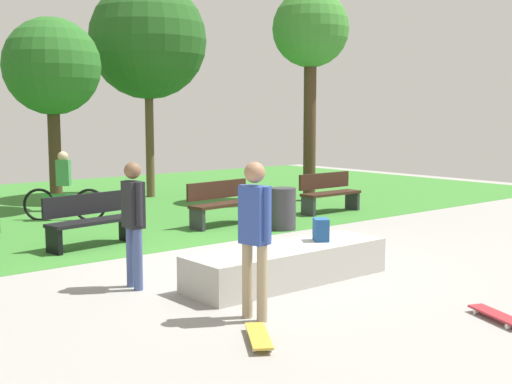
{
  "coord_description": "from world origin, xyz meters",
  "views": [
    {
      "loc": [
        -6.52,
        -7.76,
        2.31
      ],
      "look_at": [
        -0.45,
        -0.42,
        1.18
      ],
      "focal_mm": 47.01,
      "sensor_mm": 36.0,
      "label": 1
    }
  ],
  "objects_px": {
    "skateboard_by_ledge": "(259,336)",
    "tree_young_birch": "(148,41)",
    "skater_watching": "(133,215)",
    "tree_broad_elm": "(311,34)",
    "tree_slender_maple": "(52,68)",
    "cyclist_on_bicycle": "(64,191)",
    "skater_performing_trick": "(255,227)",
    "park_bench_near_path": "(89,219)",
    "concrete_ledge": "(288,264)",
    "backpack_on_ledge": "(321,230)",
    "park_bench_far_left": "(329,192)",
    "park_bench_center_lawn": "(222,202)",
    "skateboard_spare": "(497,315)",
    "trash_bin": "(283,209)"
  },
  "relations": [
    {
      "from": "skateboard_by_ledge",
      "to": "park_bench_near_path",
      "type": "bearing_deg",
      "value": 81.31
    },
    {
      "from": "concrete_ledge",
      "to": "trash_bin",
      "type": "distance_m",
      "value": 4.12
    },
    {
      "from": "park_bench_far_left",
      "to": "tree_broad_elm",
      "type": "xyz_separation_m",
      "value": [
        1.12,
        1.81,
        3.84
      ]
    },
    {
      "from": "skateboard_by_ledge",
      "to": "trash_bin",
      "type": "xyz_separation_m",
      "value": [
        4.58,
        4.73,
        0.35
      ]
    },
    {
      "from": "skater_watching",
      "to": "cyclist_on_bicycle",
      "type": "bearing_deg",
      "value": 74.51
    },
    {
      "from": "park_bench_far_left",
      "to": "cyclist_on_bicycle",
      "type": "height_order",
      "value": "cyclist_on_bicycle"
    },
    {
      "from": "tree_broad_elm",
      "to": "cyclist_on_bicycle",
      "type": "relative_size",
      "value": 3.58
    },
    {
      "from": "park_bench_center_lawn",
      "to": "cyclist_on_bicycle",
      "type": "height_order",
      "value": "cyclist_on_bicycle"
    },
    {
      "from": "skateboard_spare",
      "to": "trash_bin",
      "type": "height_order",
      "value": "trash_bin"
    },
    {
      "from": "park_bench_near_path",
      "to": "tree_slender_maple",
      "type": "bearing_deg",
      "value": 73.69
    },
    {
      "from": "skateboard_by_ledge",
      "to": "trash_bin",
      "type": "bearing_deg",
      "value": 45.92
    },
    {
      "from": "backpack_on_ledge",
      "to": "park_bench_center_lawn",
      "type": "height_order",
      "value": "park_bench_center_lawn"
    },
    {
      "from": "park_bench_far_left",
      "to": "tree_young_birch",
      "type": "relative_size",
      "value": 0.28
    },
    {
      "from": "skater_performing_trick",
      "to": "park_bench_near_path",
      "type": "xyz_separation_m",
      "value": [
        0.4,
        4.96,
        -0.57
      ]
    },
    {
      "from": "concrete_ledge",
      "to": "park_bench_center_lawn",
      "type": "distance_m",
      "value": 4.72
    },
    {
      "from": "skateboard_by_ledge",
      "to": "concrete_ledge",
      "type": "bearing_deg",
      "value": 40.8
    },
    {
      "from": "concrete_ledge",
      "to": "skateboard_spare",
      "type": "distance_m",
      "value": 2.85
    },
    {
      "from": "park_bench_far_left",
      "to": "tree_broad_elm",
      "type": "bearing_deg",
      "value": 58.28
    },
    {
      "from": "park_bench_near_path",
      "to": "park_bench_far_left",
      "type": "bearing_deg",
      "value": 1.87
    },
    {
      "from": "skater_watching",
      "to": "park_bench_near_path",
      "type": "xyz_separation_m",
      "value": [
        0.77,
        2.92,
        -0.5
      ]
    },
    {
      "from": "tree_broad_elm",
      "to": "trash_bin",
      "type": "bearing_deg",
      "value": -140.7
    },
    {
      "from": "backpack_on_ledge",
      "to": "park_bench_far_left",
      "type": "relative_size",
      "value": 0.2
    },
    {
      "from": "backpack_on_ledge",
      "to": "park_bench_near_path",
      "type": "bearing_deg",
      "value": -121.27
    },
    {
      "from": "skateboard_by_ledge",
      "to": "tree_young_birch",
      "type": "xyz_separation_m",
      "value": [
        5.24,
        10.91,
        4.16
      ]
    },
    {
      "from": "skater_watching",
      "to": "trash_bin",
      "type": "height_order",
      "value": "skater_watching"
    },
    {
      "from": "concrete_ledge",
      "to": "skateboard_spare",
      "type": "bearing_deg",
      "value": -77.27
    },
    {
      "from": "skater_watching",
      "to": "tree_broad_elm",
      "type": "bearing_deg",
      "value": 31.67
    },
    {
      "from": "cyclist_on_bicycle",
      "to": "tree_broad_elm",
      "type": "bearing_deg",
      "value": -9.19
    },
    {
      "from": "park_bench_far_left",
      "to": "tree_broad_elm",
      "type": "distance_m",
      "value": 4.39
    },
    {
      "from": "tree_young_birch",
      "to": "cyclist_on_bicycle",
      "type": "xyz_separation_m",
      "value": [
        -3.51,
        -2.31,
        -3.59
      ]
    },
    {
      "from": "skateboard_by_ledge",
      "to": "tree_young_birch",
      "type": "bearing_deg",
      "value": 64.36
    },
    {
      "from": "park_bench_near_path",
      "to": "skateboard_by_ledge",
      "type": "bearing_deg",
      "value": -98.69
    },
    {
      "from": "concrete_ledge",
      "to": "cyclist_on_bicycle",
      "type": "bearing_deg",
      "value": 91.2
    },
    {
      "from": "skateboard_by_ledge",
      "to": "tree_slender_maple",
      "type": "xyz_separation_m",
      "value": [
        2.15,
        10.02,
        3.27
      ]
    },
    {
      "from": "park_bench_near_path",
      "to": "tree_broad_elm",
      "type": "bearing_deg",
      "value": 15.55
    },
    {
      "from": "skater_watching",
      "to": "tree_slender_maple",
      "type": "distance_m",
      "value": 8.0
    },
    {
      "from": "skater_performing_trick",
      "to": "tree_young_birch",
      "type": "height_order",
      "value": "tree_young_birch"
    },
    {
      "from": "park_bench_near_path",
      "to": "cyclist_on_bicycle",
      "type": "height_order",
      "value": "cyclist_on_bicycle"
    },
    {
      "from": "skater_performing_trick",
      "to": "skateboard_by_ledge",
      "type": "bearing_deg",
      "value": -126.48
    },
    {
      "from": "cyclist_on_bicycle",
      "to": "tree_young_birch",
      "type": "bearing_deg",
      "value": 33.39
    },
    {
      "from": "tree_broad_elm",
      "to": "tree_slender_maple",
      "type": "bearing_deg",
      "value": 157.57
    },
    {
      "from": "skater_watching",
      "to": "park_bench_far_left",
      "type": "relative_size",
      "value": 1.04
    },
    {
      "from": "skater_watching",
      "to": "tree_young_birch",
      "type": "height_order",
      "value": "tree_young_birch"
    },
    {
      "from": "skater_performing_trick",
      "to": "park_bench_near_path",
      "type": "relative_size",
      "value": 1.08
    },
    {
      "from": "skateboard_by_ledge",
      "to": "tree_young_birch",
      "type": "distance_m",
      "value": 12.8
    },
    {
      "from": "skateboard_spare",
      "to": "tree_young_birch",
      "type": "distance_m",
      "value": 13.06
    },
    {
      "from": "backpack_on_ledge",
      "to": "skater_performing_trick",
      "type": "xyz_separation_m",
      "value": [
        -2.08,
        -1.03,
        0.4
      ]
    },
    {
      "from": "skateboard_spare",
      "to": "tree_young_birch",
      "type": "height_order",
      "value": "tree_young_birch"
    },
    {
      "from": "concrete_ledge",
      "to": "skater_performing_trick",
      "type": "relative_size",
      "value": 1.7
    },
    {
      "from": "skateboard_by_ledge",
      "to": "trash_bin",
      "type": "height_order",
      "value": "trash_bin"
    }
  ]
}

